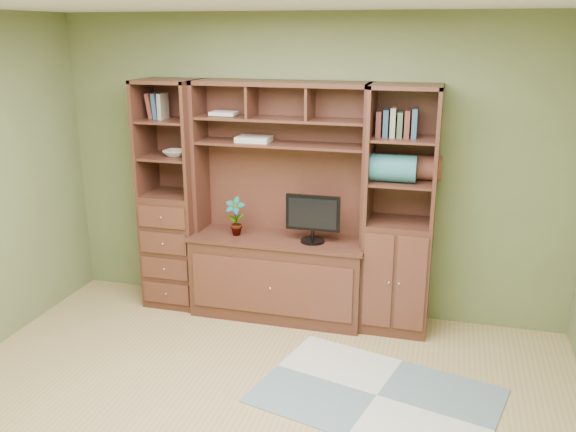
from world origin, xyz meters
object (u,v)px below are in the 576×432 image
(center_hutch, at_px, (278,205))
(monitor, at_px, (313,210))
(left_tower, at_px, (172,196))
(right_tower, at_px, (400,212))

(center_hutch, bearing_deg, monitor, -6.38)
(center_hutch, bearing_deg, left_tower, 177.71)
(left_tower, height_order, right_tower, same)
(center_hutch, height_order, monitor, center_hutch)
(left_tower, bearing_deg, monitor, -3.27)
(center_hutch, height_order, left_tower, same)
(right_tower, bearing_deg, left_tower, 180.00)
(center_hutch, xyz_separation_m, monitor, (0.31, -0.03, -0.01))
(right_tower, bearing_deg, center_hutch, -177.77)
(monitor, bearing_deg, center_hutch, 173.33)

